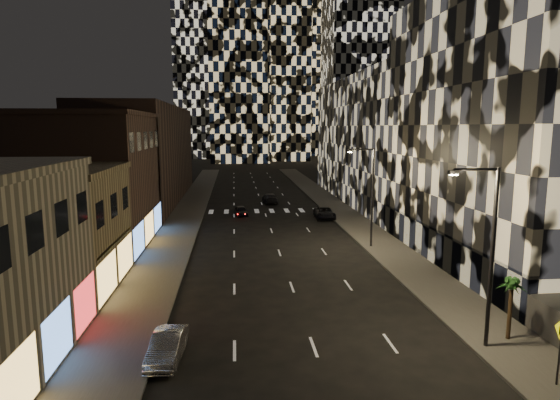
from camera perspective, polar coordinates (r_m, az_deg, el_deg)
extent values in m
cube|color=#47443F|center=(62.28, -11.16, -1.40)|extent=(4.00, 120.00, 0.15)
cube|color=#47443F|center=(63.51, 7.11, -1.11)|extent=(4.00, 120.00, 0.15)
cube|color=#4C4C47|center=(62.11, -9.23, -1.38)|extent=(0.20, 120.00, 0.15)
cube|color=#4C4C47|center=(63.08, 5.25, -1.14)|extent=(0.20, 120.00, 0.15)
cube|color=#8A7952|center=(35.30, -27.35, -3.61)|extent=(10.00, 10.00, 8.00)
cube|color=#463027|center=(46.67, -21.91, 2.06)|extent=(10.00, 15.00, 12.00)
cube|color=#463027|center=(72.31, -16.12, 5.36)|extent=(10.00, 40.00, 14.00)
cube|color=#232326|center=(42.78, 28.61, 7.78)|extent=(16.00, 25.00, 22.00)
cube|color=#383838|center=(40.16, 18.42, -5.30)|extent=(0.60, 25.00, 3.00)
cube|color=#232326|center=(72.10, 13.85, 7.03)|extent=(16.00, 40.00, 18.00)
cube|color=black|center=(155.35, -5.14, 22.45)|extent=(18.00, 18.00, 95.00)
cylinder|color=black|center=(25.24, 24.41, -6.57)|extent=(0.20, 0.20, 9.00)
cylinder|color=black|center=(23.96, 22.80, 3.45)|extent=(2.20, 0.14, 0.14)
cube|color=black|center=(23.47, 20.42, 3.19)|extent=(0.50, 0.25, 0.18)
cube|color=#FFEAB2|center=(23.48, 20.40, 2.90)|extent=(0.35, 0.18, 0.06)
cylinder|color=black|center=(43.33, 11.20, 0.25)|extent=(0.20, 0.20, 9.00)
cylinder|color=black|center=(42.59, 9.95, 6.10)|extent=(2.20, 0.14, 0.14)
cube|color=black|center=(42.32, 8.50, 5.95)|extent=(0.50, 0.25, 0.18)
cube|color=#FFEAB2|center=(42.32, 8.50, 5.79)|extent=(0.35, 0.18, 0.06)
imported|color=gray|center=(24.01, -13.60, -16.98)|extent=(1.67, 4.06, 1.31)
imported|color=black|center=(58.77, -4.75, -1.34)|extent=(1.93, 3.77, 1.23)
imported|color=black|center=(68.57, -1.22, 0.23)|extent=(2.12, 4.85, 1.39)
imported|color=black|center=(57.21, 5.46, -1.57)|extent=(2.42, 4.96, 1.36)
cylinder|color=black|center=(23.92, 30.91, -15.82)|extent=(0.08, 0.08, 2.78)
cylinder|color=#47331E|center=(27.50, 26.21, -12.20)|extent=(0.21, 0.21, 2.82)
sphere|color=#1E4D1B|center=(27.01, 26.44, -9.13)|extent=(0.62, 0.62, 0.62)
cone|color=#1E4D1B|center=(27.16, 26.80, -9.16)|extent=(1.25, 0.40, 0.75)
cone|color=#1E4D1B|center=(27.23, 26.43, -9.09)|extent=(0.85, 1.17, 0.75)
cone|color=#1E4D1B|center=(27.15, 26.06, -9.11)|extent=(0.65, 1.23, 0.75)
cone|color=#1E4D1B|center=(26.97, 25.97, -9.23)|extent=(1.24, 0.62, 0.75)
cone|color=#1E4D1B|center=(26.83, 26.23, -9.34)|extent=(1.16, 0.87, 0.75)
cone|color=#1E4D1B|center=(26.84, 26.64, -9.36)|extent=(0.37, 1.24, 0.75)
cone|color=#1E4D1B|center=(26.98, 26.89, -9.28)|extent=(1.05, 1.03, 0.75)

